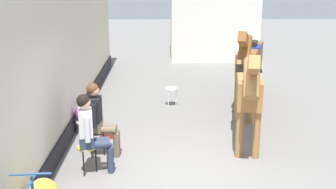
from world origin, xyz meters
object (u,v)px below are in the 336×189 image
at_px(saddled_horse_near, 248,85).
at_px(seated_visitor_far, 98,116).
at_px(seated_visitor_near, 90,130).
at_px(flower_planter_far, 85,118).
at_px(satchel_bag, 107,134).
at_px(saddled_horse_far, 249,59).
at_px(spare_stool_white, 171,90).

bearing_deg(saddled_horse_near, seated_visitor_far, -165.80).
height_order(seated_visitor_near, flower_planter_far, seated_visitor_near).
relative_size(saddled_horse_near, satchel_bag, 10.65).
bearing_deg(seated_visitor_far, saddled_horse_far, 44.31).
bearing_deg(saddled_horse_near, seated_visitor_near, -153.72).
relative_size(seated_visitor_far, satchel_bag, 4.96).
bearing_deg(seated_visitor_far, seated_visitor_near, -93.32).
xyz_separation_m(saddled_horse_far, spare_stool_white, (-1.98, -0.24, -0.76)).
bearing_deg(saddled_horse_near, flower_planter_far, 172.27).
bearing_deg(flower_planter_far, spare_stool_white, 45.35).
bearing_deg(spare_stool_white, saddled_horse_near, -57.33).
bearing_deg(seated_visitor_near, flower_planter_far, 102.86).
bearing_deg(seated_visitor_far, satchel_bag, 87.62).
xyz_separation_m(saddled_horse_near, saddled_horse_far, (0.51, 2.55, 0.00)).
distance_m(seated_visitor_near, seated_visitor_far, 0.70).
height_order(seated_visitor_near, satchel_bag, seated_visitor_near).
relative_size(seated_visitor_far, flower_planter_far, 2.17).
xyz_separation_m(seated_visitor_near, spare_stool_white, (1.40, 3.72, -0.38)).
relative_size(seated_visitor_near, seated_visitor_far, 1.00).
bearing_deg(seated_visitor_far, saddled_horse_near, 14.20).
height_order(spare_stool_white, satchel_bag, spare_stool_white).
distance_m(saddled_horse_far, satchel_bag, 4.25).
distance_m(flower_planter_far, satchel_bag, 0.65).
relative_size(saddled_horse_far, satchel_bag, 10.35).
xyz_separation_m(seated_visitor_far, flower_planter_far, (-0.47, 1.17, -0.44)).
xyz_separation_m(saddled_horse_near, spare_stool_white, (-1.47, 2.30, -0.76)).
distance_m(saddled_horse_far, spare_stool_white, 2.14).
xyz_separation_m(seated_visitor_near, seated_visitor_far, (0.04, 0.70, 0.00)).
bearing_deg(satchel_bag, saddled_horse_near, 157.31).
xyz_separation_m(saddled_horse_far, satchel_bag, (-3.31, -2.44, -1.06)).
height_order(seated_visitor_near, spare_stool_white, seated_visitor_near).
distance_m(saddled_horse_near, flower_planter_far, 3.44).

